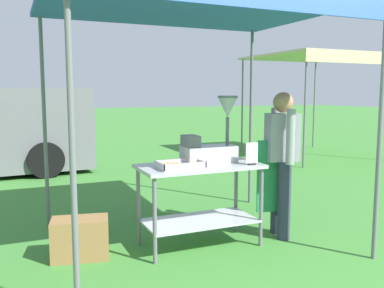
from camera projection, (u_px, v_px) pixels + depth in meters
ground_plane at (114, 167)px, 9.06m from camera, size 70.00×70.00×0.00m
stall_canopy at (196, 11)px, 4.23m from camera, size 3.01×2.50×2.51m
donut_cart at (200, 186)px, 4.36m from camera, size 1.27×0.63×0.87m
donut_tray at (180, 166)px, 4.13m from camera, size 0.44×0.29×0.07m
donut_fryer at (212, 142)px, 4.44m from camera, size 0.61×0.28×0.71m
menu_sign at (252, 155)px, 4.31m from camera, size 0.13×0.05×0.23m
vendor at (281, 157)px, 4.61m from camera, size 0.47×0.54×1.61m
supply_crate at (80, 238)px, 4.08m from camera, size 0.59×0.42×0.39m
neighbour_tent at (313, 59)px, 10.35m from camera, size 2.62×2.81×2.52m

